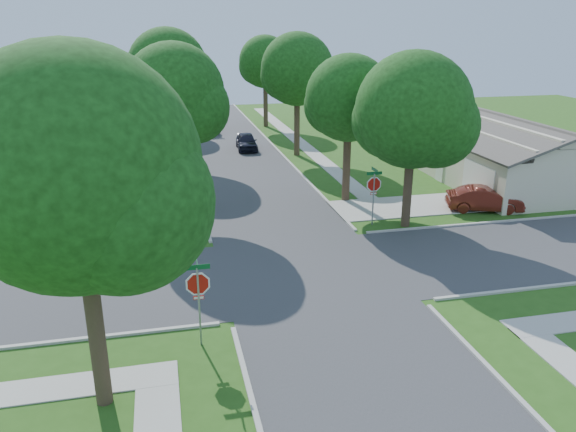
# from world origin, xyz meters

# --- Properties ---
(ground) EXTENTS (100.00, 100.00, 0.00)m
(ground) POSITION_xyz_m (0.00, 0.00, 0.00)
(ground) COLOR #285216
(ground) RESTS_ON ground
(road_ns) EXTENTS (7.00, 100.00, 0.02)m
(road_ns) POSITION_xyz_m (0.00, 0.00, 0.00)
(road_ns) COLOR #333335
(road_ns) RESTS_ON ground
(sidewalk_ne) EXTENTS (1.20, 40.00, 0.04)m
(sidewalk_ne) POSITION_xyz_m (6.10, 26.00, 0.02)
(sidewalk_ne) COLOR #9E9B91
(sidewalk_ne) RESTS_ON ground
(sidewalk_nw) EXTENTS (1.20, 40.00, 0.04)m
(sidewalk_nw) POSITION_xyz_m (-6.10, 26.00, 0.02)
(sidewalk_nw) COLOR #9E9B91
(sidewalk_nw) RESTS_ON ground
(driveway) EXTENTS (8.80, 3.60, 0.05)m
(driveway) POSITION_xyz_m (7.90, 7.10, 0.03)
(driveway) COLOR #9E9B91
(driveway) RESTS_ON ground
(stop_sign_sw) EXTENTS (1.05, 0.80, 2.98)m
(stop_sign_sw) POSITION_xyz_m (-4.70, -4.70, 2.03)
(stop_sign_sw) COLOR gray
(stop_sign_sw) RESTS_ON ground
(stop_sign_ne) EXTENTS (1.05, 0.80, 2.98)m
(stop_sign_ne) POSITION_xyz_m (4.70, 4.70, 2.03)
(stop_sign_ne) COLOR gray
(stop_sign_ne) RESTS_ON ground
(tree_e_near) EXTENTS (4.97, 4.80, 8.28)m
(tree_e_near) POSITION_xyz_m (4.75, 9.01, 5.64)
(tree_e_near) COLOR #38281C
(tree_e_near) RESTS_ON ground
(tree_e_mid) EXTENTS (5.59, 5.40, 9.21)m
(tree_e_mid) POSITION_xyz_m (4.76, 21.01, 6.25)
(tree_e_mid) COLOR #38281C
(tree_e_mid) RESTS_ON ground
(tree_e_far) EXTENTS (5.17, 5.00, 8.72)m
(tree_e_far) POSITION_xyz_m (4.75, 34.01, 5.98)
(tree_e_far) COLOR #38281C
(tree_e_far) RESTS_ON ground
(tree_w_near) EXTENTS (5.38, 5.20, 8.97)m
(tree_w_near) POSITION_xyz_m (-4.64, 9.01, 6.12)
(tree_w_near) COLOR #38281C
(tree_w_near) RESTS_ON ground
(tree_w_mid) EXTENTS (5.80, 5.60, 9.56)m
(tree_w_mid) POSITION_xyz_m (-4.64, 21.01, 6.49)
(tree_w_mid) COLOR #38281C
(tree_w_mid) RESTS_ON ground
(tree_w_far) EXTENTS (4.76, 4.60, 8.04)m
(tree_w_far) POSITION_xyz_m (-4.65, 34.01, 5.51)
(tree_w_far) COLOR #38281C
(tree_w_far) RESTS_ON ground
(tree_sw_corner) EXTENTS (6.21, 6.00, 9.55)m
(tree_sw_corner) POSITION_xyz_m (-7.44, -6.99, 6.26)
(tree_sw_corner) COLOR #38281C
(tree_sw_corner) RESTS_ON ground
(tree_ne_corner) EXTENTS (5.80, 5.60, 8.66)m
(tree_ne_corner) POSITION_xyz_m (6.36, 4.21, 5.59)
(tree_ne_corner) COLOR #38281C
(tree_ne_corner) RESTS_ON ground
(house_ne_near) EXTENTS (8.42, 13.60, 4.23)m
(house_ne_near) POSITION_xyz_m (15.99, 11.00, 1.52)
(house_ne_near) COLOR beige
(house_ne_near) RESTS_ON ground
(house_ne_far) EXTENTS (8.42, 13.60, 4.23)m
(house_ne_far) POSITION_xyz_m (15.99, 29.00, 1.52)
(house_ne_far) COLOR beige
(house_ne_far) RESTS_ON ground
(house_nw_far) EXTENTS (8.42, 13.60, 4.23)m
(house_nw_far) POSITION_xyz_m (-15.99, 32.00, 1.52)
(house_nw_far) COLOR beige
(house_nw_far) RESTS_ON ground
(car_driveway) EXTENTS (4.26, 2.62, 1.33)m
(car_driveway) POSITION_xyz_m (11.50, 5.50, 0.66)
(car_driveway) COLOR #591B12
(car_driveway) RESTS_ON ground
(car_curb_east) EXTENTS (1.78, 3.98, 1.33)m
(car_curb_east) POSITION_xyz_m (1.20, 23.85, 0.66)
(car_curb_east) COLOR black
(car_curb_east) RESTS_ON ground
(car_curb_west) EXTENTS (2.06, 4.55, 1.29)m
(car_curb_west) POSITION_xyz_m (-1.20, 32.35, 0.65)
(car_curb_west) COLOR black
(car_curb_west) RESTS_ON ground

